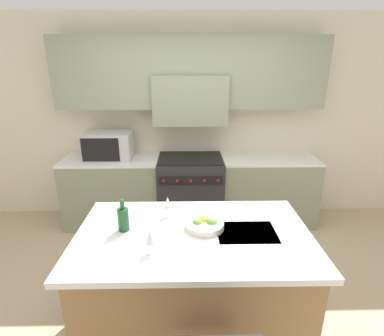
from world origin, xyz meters
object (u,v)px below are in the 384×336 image
Objects in this scene: wine_glass_far at (168,203)px; fruit_bowl at (205,224)px; range_stove at (190,191)px; wine_bottle at (123,219)px; wine_glass_near at (150,238)px; microwave at (109,145)px.

fruit_bowl is (0.29, -0.19, -0.09)m from wine_glass_far.
fruit_bowl is (0.09, -1.70, 0.47)m from range_stove.
wine_glass_far is (0.32, 0.21, 0.02)m from wine_bottle.
wine_glass_far is (0.09, 0.51, 0.00)m from wine_glass_near.
range_stove is 2.11m from wine_glass_near.
wine_bottle is 1.45× the size of wine_glass_near.
wine_bottle reaches higher than wine_glass_near.
wine_glass_near is at bearing -98.22° from range_stove.
wine_glass_near is 0.50m from fruit_bowl.
range_stove is 1.76m from fruit_bowl.
microwave is 1.74m from wine_glass_far.
wine_glass_near is (0.75, -2.03, -0.08)m from microwave.
wine_glass_near is at bearing -140.14° from fruit_bowl.
microwave is (-1.04, 0.02, 0.63)m from range_stove.
microwave is at bearing 123.43° from fruit_bowl.
fruit_bowl is at bearing -87.01° from range_stove.
wine_glass_far is at bearing 80.38° from wine_glass_near.
wine_glass_far is 0.36m from fruit_bowl.
wine_glass_near is at bearing -99.62° from wine_glass_far.
wine_bottle is at bearing -73.31° from microwave.
wine_glass_near and wine_glass_far have the same top height.
range_stove is 1.22m from microwave.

